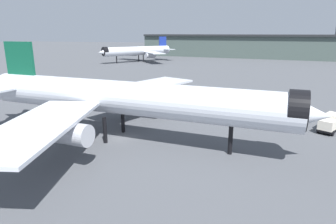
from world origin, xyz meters
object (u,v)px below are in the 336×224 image
at_px(service_truck_front, 331,123).
at_px(airliner_near_gate, 125,99).
at_px(baggage_tug_wing, 297,112).
at_px(airliner_far_taxiway, 138,51).

bearing_deg(service_truck_front, airliner_near_gate, -37.90).
relative_size(service_truck_front, baggage_tug_wing, 1.83).
xyz_separation_m(airliner_far_taxiway, service_truck_front, (80.11, -106.24, -4.68)).
distance_m(airliner_near_gate, airliner_far_taxiway, 129.02).
relative_size(airliner_near_gate, service_truck_front, 9.63).
bearing_deg(baggage_tug_wing, service_truck_front, 27.87).
relative_size(airliner_far_taxiway, service_truck_front, 7.31).
bearing_deg(baggage_tug_wing, airliner_far_taxiway, -140.70).
height_order(airliner_near_gate, airliner_far_taxiway, airliner_near_gate).
bearing_deg(airliner_near_gate, airliner_far_taxiway, 116.30).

